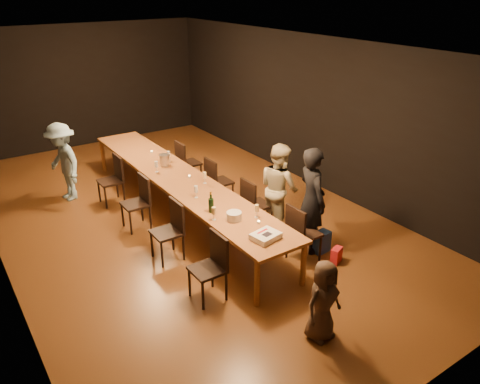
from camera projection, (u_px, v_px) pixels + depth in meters
ground at (181, 215)px, 8.59m from camera, size 10.00×10.00×0.00m
room_shell at (174, 103)px, 7.73m from camera, size 6.04×10.04×3.02m
table at (179, 180)px, 8.30m from camera, size 0.90×6.00×0.75m
chair_right_0 at (304, 233)px, 7.04m from camera, size 0.42×0.42×0.93m
chair_right_1 at (257, 204)px, 7.94m from camera, size 0.42×0.42×0.93m
chair_right_2 at (220, 181)px, 8.84m from camera, size 0.42×0.42×0.93m
chair_right_3 at (189, 162)px, 9.74m from camera, size 0.42×0.42×0.93m
chair_left_0 at (207, 269)px, 6.16m from camera, size 0.42×0.42×0.93m
chair_left_1 at (167, 232)px, 7.06m from camera, size 0.42×0.42×0.93m
chair_left_2 at (135, 203)px, 7.96m from camera, size 0.42×0.42×0.93m
chair_left_3 at (110, 181)px, 8.86m from camera, size 0.42×0.42×0.93m
woman_birthday at (312, 200)px, 7.18m from camera, size 0.54×0.70×1.70m
woman_tan at (279, 188)px, 7.81m from camera, size 0.62×0.78×1.54m
man_blue at (63, 162)px, 8.91m from camera, size 0.72×1.07×1.53m
child at (323, 301)px, 5.46m from camera, size 0.54×0.37×1.04m
gift_bag_red at (336, 255)px, 7.10m from camera, size 0.24×0.18×0.25m
gift_bag_blue at (321, 242)px, 7.37m from camera, size 0.29×0.21×0.34m
birthday_cake at (266, 236)px, 6.30m from camera, size 0.41×0.35×0.09m
plate_stack at (234, 216)px, 6.79m from camera, size 0.24×0.24×0.12m
champagne_bottle at (211, 202)px, 6.97m from camera, size 0.09×0.09×0.34m
ice_bucket at (164, 160)px, 8.77m from camera, size 0.21×0.21×0.21m
wineglass_0 at (214, 214)px, 6.77m from camera, size 0.06×0.06×0.21m
wineglass_1 at (257, 211)px, 6.84m from camera, size 0.06×0.06×0.21m
wineglass_2 at (196, 192)px, 7.46m from camera, size 0.06×0.06×0.21m
wineglass_3 at (205, 178)px, 7.99m from camera, size 0.06×0.06×0.21m
wineglass_4 at (156, 167)px, 8.46m from camera, size 0.06×0.06×0.21m
wineglass_5 at (169, 156)px, 8.95m from camera, size 0.06×0.06×0.21m
tealight_near at (259, 222)px, 6.71m from camera, size 0.05×0.05×0.03m
tealight_mid at (189, 177)px, 8.27m from camera, size 0.05×0.05×0.03m
tealight_far at (152, 152)px, 9.44m from camera, size 0.05×0.05×0.03m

